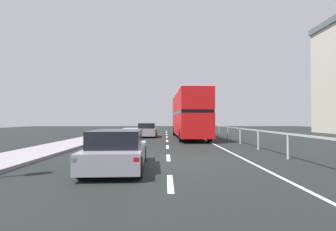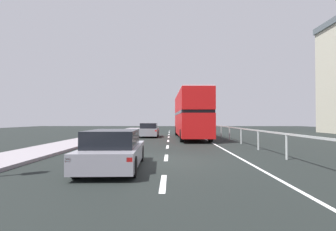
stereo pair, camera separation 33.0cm
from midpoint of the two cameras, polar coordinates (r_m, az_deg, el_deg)
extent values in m
cube|color=black|center=(10.81, 0.41, -10.40)|extent=(73.06, 120.00, 0.10)
cube|color=gray|center=(12.71, -31.66, -8.29)|extent=(2.67, 80.00, 0.14)
cube|color=silver|center=(7.05, 0.29, -15.06)|extent=(0.16, 1.96, 0.01)
cube|color=silver|center=(11.56, 0.42, -9.53)|extent=(0.16, 1.96, 0.01)
cube|color=silver|center=(16.12, 0.48, -7.11)|extent=(0.16, 1.96, 0.01)
cube|color=silver|center=(20.69, 0.51, -5.76)|extent=(0.16, 1.96, 0.01)
cube|color=silver|center=(25.27, 0.53, -4.90)|extent=(0.16, 1.96, 0.01)
cube|color=silver|center=(29.86, 0.54, -4.31)|extent=(0.16, 1.96, 0.01)
cube|color=silver|center=(34.45, 0.55, -3.87)|extent=(0.16, 1.96, 0.01)
cube|color=silver|center=(39.04, 0.56, -3.53)|extent=(0.16, 1.96, 0.01)
cube|color=silver|center=(20.01, 10.07, -5.91)|extent=(0.12, 46.00, 0.01)
cube|color=#B1B6B4|center=(20.34, 15.37, -2.70)|extent=(0.08, 42.00, 0.08)
cylinder|color=#B1B6B4|center=(12.13, 26.02, -6.40)|extent=(0.10, 0.10, 1.10)
cylinder|color=#B1B6B4|center=(15.36, 20.39, -5.29)|extent=(0.10, 0.10, 1.10)
cylinder|color=#B1B6B4|center=(18.68, 16.74, -4.54)|extent=(0.10, 0.10, 1.10)
cylinder|color=#B1B6B4|center=(22.06, 14.21, -4.01)|extent=(0.10, 0.10, 1.10)
cylinder|color=#B1B6B4|center=(25.47, 12.36, -3.61)|extent=(0.10, 0.10, 1.10)
cylinder|color=#B1B6B4|center=(28.91, 10.94, -3.31)|extent=(0.10, 0.10, 1.10)
cylinder|color=#B1B6B4|center=(32.35, 9.83, -3.06)|extent=(0.10, 0.10, 1.10)
cylinder|color=#B1B6B4|center=(35.81, 8.93, -2.87)|extent=(0.10, 0.10, 1.10)
cylinder|color=#B1B6B4|center=(39.27, 8.19, -2.71)|extent=(0.10, 0.10, 1.10)
cube|color=red|center=(23.65, 5.53, -2.04)|extent=(2.71, 11.49, 1.88)
cube|color=black|center=(23.66, 5.53, 0.52)|extent=(2.72, 11.04, 0.24)
cube|color=red|center=(23.70, 5.52, 2.85)|extent=(2.71, 11.49, 1.69)
cube|color=silver|center=(23.78, 5.52, 5.00)|extent=(2.66, 11.26, 0.10)
cube|color=black|center=(29.32, 4.30, -1.67)|extent=(2.18, 0.09, 1.31)
cube|color=yellow|center=(29.39, 4.29, 2.92)|extent=(1.46, 0.08, 0.28)
cylinder|color=black|center=(27.89, 2.27, -3.51)|extent=(0.30, 1.01, 1.00)
cylinder|color=black|center=(28.10, 6.82, -3.49)|extent=(0.30, 1.01, 1.00)
cylinder|color=black|center=(19.48, 3.62, -4.59)|extent=(0.30, 1.01, 1.00)
cylinder|color=black|center=(19.78, 10.08, -4.52)|extent=(0.30, 1.01, 1.00)
cube|color=gray|center=(9.26, -11.13, -8.62)|extent=(2.03, 4.54, 0.61)
cube|color=black|center=(8.98, -11.35, -5.08)|extent=(1.72, 2.52, 0.57)
cube|color=red|center=(7.31, -20.47, -9.42)|extent=(0.16, 0.07, 0.12)
cube|color=red|center=(6.97, -7.34, -9.89)|extent=(0.16, 0.07, 0.12)
cylinder|color=black|center=(10.93, -14.22, -8.31)|extent=(0.23, 0.65, 0.64)
cylinder|color=black|center=(10.70, -5.27, -8.50)|extent=(0.23, 0.65, 0.64)
cylinder|color=black|center=(8.00, -19.05, -10.99)|extent=(0.23, 0.65, 0.64)
cylinder|color=black|center=(7.68, -6.70, -11.46)|extent=(0.23, 0.65, 0.64)
cube|color=gray|center=(25.41, -3.93, -3.68)|extent=(1.79, 4.02, 0.70)
cube|color=black|center=(25.18, -3.96, -2.32)|extent=(1.58, 2.21, 0.51)
cube|color=red|center=(23.51, -6.25, -3.46)|extent=(0.16, 0.06, 0.12)
cube|color=red|center=(23.37, -2.37, -3.48)|extent=(0.16, 0.06, 0.12)
cylinder|color=black|center=(26.79, -5.45, -4.00)|extent=(0.20, 0.64, 0.64)
cylinder|color=black|center=(26.67, -1.95, -4.02)|extent=(0.20, 0.64, 0.64)
cylinder|color=black|center=(24.20, -6.11, -4.32)|extent=(0.20, 0.64, 0.64)
cylinder|color=black|center=(24.06, -2.24, -4.34)|extent=(0.20, 0.64, 0.64)
camera|label=1|loc=(0.16, -89.41, -0.01)|focal=26.88mm
camera|label=2|loc=(0.16, 90.59, 0.01)|focal=26.88mm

